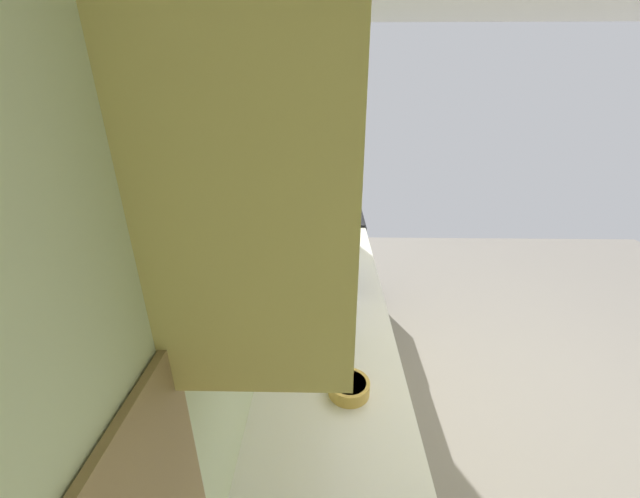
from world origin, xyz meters
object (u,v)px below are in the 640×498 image
object	(u,v)px
oven_range	(329,258)
kettle	(344,313)
bowl	(349,387)
microwave	(326,261)

from	to	relation	value
oven_range	kettle	xyz separation A→B (m)	(-1.76, -0.07, 0.52)
bowl	kettle	size ratio (longest dim) A/B	1.05
oven_range	bowl	distance (m)	2.30
bowl	kettle	distance (m)	0.49
kettle	microwave	bearing A→B (deg)	12.76
microwave	kettle	world-z (taller)	microwave
oven_range	kettle	distance (m)	1.84
bowl	kettle	xyz separation A→B (m)	(0.49, 0.00, 0.04)
microwave	kettle	bearing A→B (deg)	-167.24
microwave	kettle	xyz separation A→B (m)	(-0.43, -0.10, -0.09)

